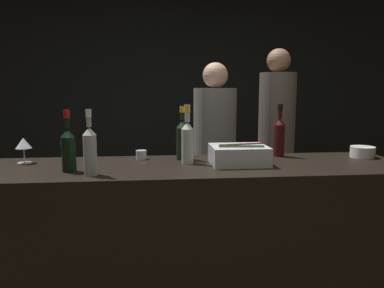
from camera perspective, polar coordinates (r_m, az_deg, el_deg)
The scene contains 13 objects.
wall_back_chalkboard at distance 4.51m, azimuth -3.07°, elevation 8.11°, with size 6.40×0.06×2.80m.
bar_counter at distance 2.34m, azimuth 0.09°, elevation -15.16°, with size 2.54×0.66×0.99m.
ice_bin_with_bottles at distance 2.23m, azimuth 7.22°, elevation -1.51°, with size 0.33×0.27×0.12m.
bowl_white at distance 2.67m, azimuth 24.55°, elevation -1.06°, with size 0.15×0.15×0.07m.
wine_glass at distance 2.44m, azimuth -24.30°, elevation -0.02°, with size 0.09×0.09×0.15m.
candle_votive at distance 2.39m, azimuth -7.74°, elevation -1.62°, with size 0.07×0.07×0.06m.
red_wine_bottle_black_foil at distance 2.51m, azimuth 13.16°, elevation 1.38°, with size 0.07×0.07×0.34m.
rose_wine_bottle at distance 2.22m, azimuth -0.70°, elevation 0.72°, with size 0.07×0.07×0.35m.
champagne_bottle at distance 2.34m, azimuth -1.40°, elevation 0.96°, with size 0.08×0.08×0.34m.
white_wine_bottle at distance 1.99m, azimuth -15.28°, elevation -0.71°, with size 0.07×0.07×0.34m.
red_wine_bottle_burgundy at distance 2.11m, azimuth -18.32°, elevation -0.49°, with size 0.08×0.08×0.33m.
person_in_hoodie at distance 3.49m, azimuth 12.71°, elevation 1.25°, with size 0.33×0.33×1.78m.
person_blond_tee at distance 3.18m, azimuth 3.46°, elevation -0.91°, with size 0.36×0.36×1.64m.
Camera 1 is at (-0.22, -1.80, 1.44)m, focal length 35.00 mm.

